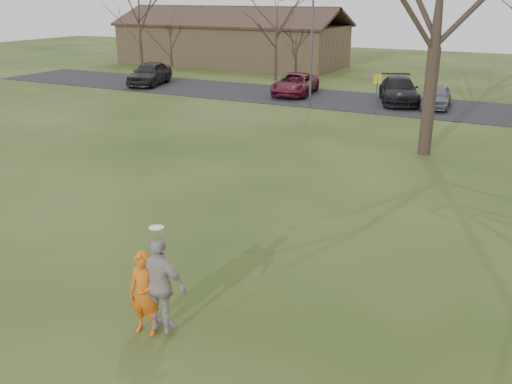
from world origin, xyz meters
The scene contains 11 objects.
ground centered at (0.00, 0.00, 0.00)m, with size 120.00×120.00×0.00m, color #1E380F.
parking_strip centered at (0.00, 25.00, 0.02)m, with size 62.00×6.50×0.04m, color black.
player_defender centered at (-0.12, -0.33, 0.84)m, with size 0.61×0.40×1.68m, color orange.
car_0 centered at (-18.94, 24.45, 0.85)m, with size 1.90×4.73×1.61m, color black.
car_2 centered at (-8.21, 25.42, 0.71)m, with size 2.22×4.81×1.34m, color maroon.
car_3 centered at (-1.64, 25.60, 0.77)m, with size 2.05×5.05×1.47m, color black.
car_4 centered at (0.61, 25.11, 0.68)m, with size 1.50×3.73×1.27m, color slate.
catching_play centered at (0.20, -0.24, 1.05)m, with size 1.11×0.46×2.08m.
building centered at (-20.00, 38.00, 1.93)m, with size 20.60×8.50×5.14m.
lamp_post centered at (-6.00, 22.50, 3.97)m, with size 0.34×0.34×6.27m.
sign_yellow centered at (-2.00, 22.00, 1.45)m, with size 0.35×0.35×2.08m.
Camera 1 is at (5.94, -7.56, 6.12)m, focal length 39.22 mm.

